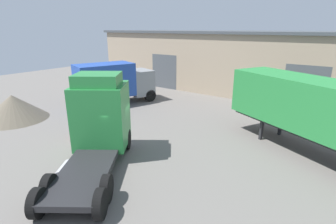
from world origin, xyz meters
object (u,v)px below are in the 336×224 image
at_px(box_truck_grey, 114,82).
at_px(oil_drum, 79,130).
at_px(tractor_unit_green, 99,121).
at_px(gravel_pile, 13,107).

bearing_deg(box_truck_grey, oil_drum, -131.13).
distance_m(tractor_unit_green, box_truck_grey, 10.04).
relative_size(box_truck_grey, oil_drum, 7.93).
height_order(box_truck_grey, gravel_pile, box_truck_grey).
bearing_deg(tractor_unit_green, oil_drum, 37.47).
bearing_deg(tractor_unit_green, gravel_pile, 53.39).
distance_m(box_truck_grey, oil_drum, 7.43).
bearing_deg(gravel_pile, box_truck_grey, 68.02).
xyz_separation_m(tractor_unit_green, gravel_pile, (-9.74, 0.22, -1.11)).
relative_size(tractor_unit_green, box_truck_grey, 0.98).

